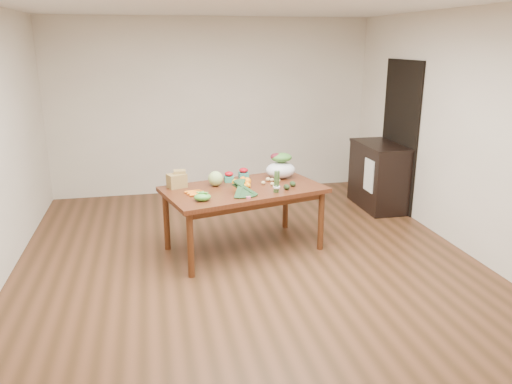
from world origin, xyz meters
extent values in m
plane|color=brown|center=(0.00, 0.00, 0.00)|extent=(6.00, 6.00, 0.00)
cube|color=white|center=(0.00, 0.00, 2.70)|extent=(5.00, 6.00, 0.02)
cube|color=silver|center=(0.00, 3.00, 1.35)|extent=(5.00, 0.02, 2.70)
cube|color=silver|center=(0.00, -3.00, 1.35)|extent=(5.00, 0.02, 2.70)
cube|color=silver|center=(2.50, 0.00, 1.35)|extent=(0.02, 6.00, 2.70)
cube|color=#552713|center=(0.02, 0.50, 0.38)|extent=(1.94, 1.39, 0.75)
cube|color=black|center=(2.48, 1.60, 1.05)|extent=(0.02, 1.00, 2.10)
cube|color=black|center=(2.22, 1.64, 0.47)|extent=(0.52, 1.02, 0.94)
cube|color=white|center=(1.96, 1.40, 0.55)|extent=(0.02, 0.28, 0.45)
sphere|color=#95B166|center=(-0.28, 0.64, 0.84)|extent=(0.17, 0.17, 0.17)
sphere|color=#FFA10F|center=(-0.06, 0.61, 0.79)|extent=(0.07, 0.07, 0.07)
sphere|color=orange|center=(0.04, 0.68, 0.79)|extent=(0.08, 0.08, 0.08)
sphere|color=orange|center=(0.08, 0.59, 0.80)|extent=(0.09, 0.09, 0.09)
ellipsoid|color=#52A939|center=(-0.49, 0.11, 0.79)|extent=(0.18, 0.13, 0.08)
ellipsoid|color=#D5BF7B|center=(0.27, 0.58, 0.77)|extent=(0.05, 0.04, 0.04)
ellipsoid|color=#DABA7D|center=(0.36, 0.51, 0.77)|extent=(0.05, 0.04, 0.04)
ellipsoid|color=tan|center=(0.39, 0.68, 0.77)|extent=(0.05, 0.04, 0.04)
ellipsoid|color=#D5C57A|center=(0.35, 0.71, 0.77)|extent=(0.05, 0.05, 0.05)
ellipsoid|color=tan|center=(0.46, 0.64, 0.77)|extent=(0.05, 0.04, 0.04)
ellipsoid|color=black|center=(0.47, 0.32, 0.78)|extent=(0.09, 0.11, 0.06)
ellipsoid|color=black|center=(0.57, 0.43, 0.78)|extent=(0.08, 0.10, 0.06)
camera|label=1|loc=(-0.98, -4.81, 2.33)|focal=35.00mm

